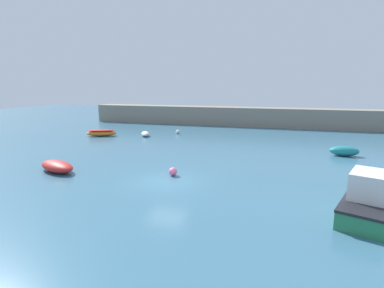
# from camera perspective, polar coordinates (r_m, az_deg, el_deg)

# --- Properties ---
(ground_plane) EXTENTS (120.00, 120.00, 0.20)m
(ground_plane) POSITION_cam_1_polar(r_m,az_deg,el_deg) (19.17, -4.91, -7.33)
(ground_plane) COLOR #38667F
(harbor_breakwater) EXTENTS (44.26, 2.98, 2.71)m
(harbor_breakwater) POSITION_cam_1_polar(r_m,az_deg,el_deg) (45.24, 7.92, 5.26)
(harbor_breakwater) COLOR gray
(harbor_breakwater) RESTS_ON ground_plane
(open_tender_yellow) EXTENTS (3.63, 2.61, 0.75)m
(open_tender_yellow) POSITION_cam_1_polar(r_m,az_deg,el_deg) (23.06, -24.31, -3.88)
(open_tender_yellow) COLOR red
(open_tender_yellow) RESTS_ON ground_plane
(dinghy_near_pier) EXTENTS (2.35, 1.10, 0.84)m
(dinghy_near_pier) POSITION_cam_1_polar(r_m,az_deg,el_deg) (28.69, 27.00, -1.19)
(dinghy_near_pier) COLOR teal
(dinghy_near_pier) RESTS_ON ground_plane
(cabin_cruiser_white) EXTENTS (3.71, 5.95, 2.14)m
(cabin_cruiser_white) POSITION_cam_1_polar(r_m,az_deg,el_deg) (16.40, 30.56, -8.98)
(cabin_cruiser_white) COLOR #287A4C
(cabin_cruiser_white) RESTS_ON ground_plane
(fishing_dinghy_green) EXTENTS (1.72, 2.17, 0.56)m
(fishing_dinghy_green) POSITION_cam_1_polar(r_m,az_deg,el_deg) (35.80, -8.89, 1.93)
(fishing_dinghy_green) COLOR white
(fishing_dinghy_green) RESTS_ON ground_plane
(rowboat_with_red_cover) EXTENTS (3.67, 2.39, 0.79)m
(rowboat_with_red_cover) POSITION_cam_1_polar(r_m,az_deg,el_deg) (37.07, -16.86, 2.08)
(rowboat_with_red_cover) COLOR orange
(rowboat_with_red_cover) RESTS_ON ground_plane
(mooring_buoy_white) EXTENTS (0.49, 0.49, 0.49)m
(mooring_buoy_white) POSITION_cam_1_polar(r_m,az_deg,el_deg) (37.15, -2.72, 2.34)
(mooring_buoy_white) COLOR white
(mooring_buoy_white) RESTS_ON ground_plane
(mooring_buoy_pink) EXTENTS (0.56, 0.56, 0.56)m
(mooring_buoy_pink) POSITION_cam_1_polar(r_m,az_deg,el_deg) (20.12, -3.66, -5.27)
(mooring_buoy_pink) COLOR #EA668C
(mooring_buoy_pink) RESTS_ON ground_plane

